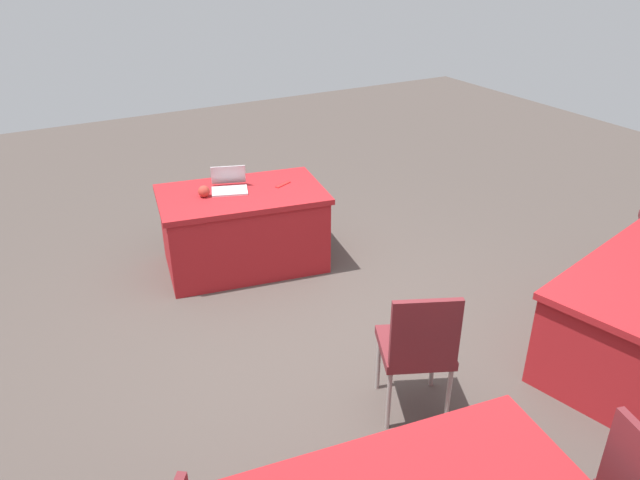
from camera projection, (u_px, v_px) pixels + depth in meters
name	position (u px, v px, depth m)	size (l,w,h in m)	color
ground_plane	(319.00, 341.00, 4.68)	(14.40, 14.40, 0.00)	#4C423D
table_foreground	(244.00, 229.00, 5.61)	(1.62, 1.14, 0.74)	#AD1E23
chair_by_pillar	(418.00, 345.00, 3.73)	(0.58, 0.58, 0.96)	#9E9993
laptop_silver	(229.00, 186.00, 5.47)	(0.39, 0.38, 0.21)	silver
yarn_ball	(204.00, 191.00, 5.32)	(0.10, 0.10, 0.10)	#B2382D
scissors_red	(283.00, 185.00, 5.59)	(0.18, 0.04, 0.01)	red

